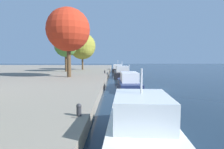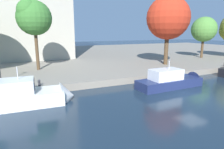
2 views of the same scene
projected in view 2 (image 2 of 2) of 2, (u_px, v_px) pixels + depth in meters
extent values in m
plane|color=#192838|center=(193.00, 97.00, 19.24)|extent=(220.00, 220.00, 0.00)
cube|color=gray|center=(89.00, 55.00, 49.71)|extent=(120.00, 55.00, 0.81)
cube|color=silver|center=(23.00, 101.00, 16.85)|extent=(6.99, 3.12, 1.57)
cone|color=silver|center=(67.00, 96.00, 18.19)|extent=(1.33, 2.70, 2.64)
cube|color=silver|center=(14.00, 86.00, 16.37)|extent=(3.20, 2.37, 1.16)
cube|color=black|center=(30.00, 84.00, 16.78)|extent=(0.93, 2.12, 0.70)
cylinder|color=silver|center=(17.00, 73.00, 16.25)|extent=(0.08, 0.08, 1.07)
cube|color=navy|center=(169.00, 85.00, 22.45)|extent=(8.03, 2.74, 1.40)
cone|color=navy|center=(196.00, 81.00, 24.32)|extent=(1.27, 2.40, 2.36)
cube|color=white|center=(166.00, 74.00, 21.92)|extent=(3.64, 2.10, 1.17)
cube|color=black|center=(175.00, 73.00, 22.50)|extent=(1.01, 1.89, 0.70)
cylinder|color=silver|center=(169.00, 65.00, 21.86)|extent=(0.08, 0.08, 0.93)
cylinder|color=#2D2D33|center=(39.00, 84.00, 20.08)|extent=(0.26, 0.26, 0.45)
sphere|color=#2D2D33|center=(39.00, 81.00, 20.02)|extent=(0.29, 0.29, 0.29)
cylinder|color=#2D2D33|center=(224.00, 65.00, 31.33)|extent=(0.24, 0.24, 0.48)
cylinder|color=black|center=(1.00, 82.00, 20.99)|extent=(0.26, 0.26, 0.30)
cylinder|color=#4C3823|center=(202.00, 48.00, 41.25)|extent=(0.51, 0.51, 4.00)
sphere|color=#4C8438|center=(204.00, 29.00, 40.41)|extent=(5.12, 5.12, 5.12)
sphere|color=#4C8438|center=(209.00, 25.00, 39.89)|extent=(2.58, 2.58, 2.58)
sphere|color=#4C8438|center=(208.00, 30.00, 39.17)|extent=(2.32, 2.32, 2.32)
cylinder|color=#4C3823|center=(166.00, 50.00, 32.78)|extent=(0.67, 0.67, 5.03)
sphere|color=#B22D19|center=(168.00, 18.00, 31.67)|extent=(7.00, 7.00, 7.00)
sphere|color=#B22D19|center=(168.00, 11.00, 32.67)|extent=(4.56, 4.56, 4.56)
sphere|color=#B22D19|center=(171.00, 19.00, 32.42)|extent=(4.72, 4.72, 4.72)
cylinder|color=#4C3823|center=(37.00, 51.00, 28.04)|extent=(0.46, 0.46, 5.53)
sphere|color=#38702D|center=(34.00, 18.00, 27.05)|extent=(4.81, 4.81, 4.81)
sphere|color=#38702D|center=(28.00, 10.00, 26.06)|extent=(2.90, 2.90, 2.90)
sphere|color=#38702D|center=(36.00, 19.00, 27.06)|extent=(3.10, 3.10, 3.10)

